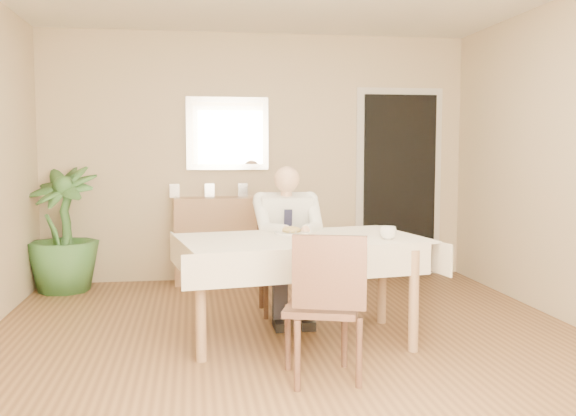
{
  "coord_description": "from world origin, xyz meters",
  "views": [
    {
      "loc": [
        -0.7,
        -4.31,
        1.38
      ],
      "look_at": [
        0.0,
        0.35,
        0.95
      ],
      "focal_mm": 40.0,
      "sensor_mm": 36.0,
      "label": 1
    }
  ],
  "objects": [
    {
      "name": "room",
      "position": [
        0.0,
        0.0,
        1.3
      ],
      "size": [
        5.0,
        5.02,
        2.6
      ],
      "color": "brown",
      "rests_on": "ground"
    },
    {
      "name": "chair_near",
      "position": [
        0.06,
        -0.7,
        0.51
      ],
      "size": [
        0.53,
        0.54,
        0.9
      ],
      "rotation": [
        0.0,
        0.0,
        -0.32
      ],
      "color": "#3E241A",
      "rests_on": "ground"
    },
    {
      "name": "dining_table",
      "position": [
        0.07,
        0.18,
        0.67
      ],
      "size": [
        1.88,
        1.3,
        0.75
      ],
      "rotation": [
        0.0,
        0.0,
        0.17
      ],
      "color": "#906944",
      "rests_on": "ground"
    },
    {
      "name": "photo_frame_left",
      "position": [
        -0.88,
        2.38,
        0.96
      ],
      "size": [
        0.1,
        0.02,
        0.14
      ],
      "primitive_type": "cube",
      "color": "silver",
      "rests_on": "sideboard"
    },
    {
      "name": "potted_palm",
      "position": [
        -1.95,
        2.12,
        0.61
      ],
      "size": [
        0.9,
        0.9,
        1.22
      ],
      "primitive_type": "imported",
      "rotation": [
        0.0,
        0.0,
        -0.43
      ],
      "color": "#325F2B",
      "rests_on": "ground"
    },
    {
      "name": "mirror",
      "position": [
        -0.33,
        2.47,
        1.55
      ],
      "size": [
        0.86,
        0.04,
        0.76
      ],
      "color": "silver",
      "rests_on": "room"
    },
    {
      "name": "knife",
      "position": [
        0.07,
        0.3,
        0.78
      ],
      "size": [
        0.01,
        0.13,
        0.01
      ],
      "primitive_type": "cylinder",
      "rotation": [
        1.57,
        0.0,
        0.0
      ],
      "color": "silver",
      "rests_on": "dining_table"
    },
    {
      "name": "doorway",
      "position": [
        1.55,
        2.46,
        1.0
      ],
      "size": [
        0.96,
        0.07,
        2.1
      ],
      "color": "beige",
      "rests_on": "ground"
    },
    {
      "name": "chair_far",
      "position": [
        0.07,
        1.06,
        0.5
      ],
      "size": [
        0.43,
        0.43,
        0.9
      ],
      "rotation": [
        0.0,
        0.0,
        0.02
      ],
      "color": "#3E241A",
      "rests_on": "ground"
    },
    {
      "name": "photo_frame_center",
      "position": [
        -0.52,
        2.4,
        0.96
      ],
      "size": [
        0.1,
        0.02,
        0.14
      ],
      "primitive_type": "cube",
      "color": "silver",
      "rests_on": "sideboard"
    },
    {
      "name": "seated_man",
      "position": [
        0.07,
        0.77,
        0.69
      ],
      "size": [
        0.48,
        0.72,
        1.24
      ],
      "color": "white",
      "rests_on": "ground"
    },
    {
      "name": "sideboard",
      "position": [
        -0.33,
        2.32,
        0.44
      ],
      "size": [
        1.12,
        0.41,
        0.89
      ],
      "primitive_type": "cube",
      "rotation": [
        0.0,
        0.0,
        -0.03
      ],
      "color": "#906944",
      "rests_on": "ground"
    },
    {
      "name": "window",
      "position": [
        0.0,
        -2.47,
        1.45
      ],
      "size": [
        1.34,
        0.04,
        1.44
      ],
      "color": "beige",
      "rests_on": "room"
    },
    {
      "name": "food",
      "position": [
        0.03,
        0.36,
        0.78
      ],
      "size": [
        0.14,
        0.14,
        0.06
      ],
      "primitive_type": "ellipsoid",
      "color": "olive",
      "rests_on": "dining_table"
    },
    {
      "name": "photo_frame_right",
      "position": [
        -0.17,
        2.4,
        0.96
      ],
      "size": [
        0.1,
        0.02,
        0.14
      ],
      "primitive_type": "cube",
      "color": "silver",
      "rests_on": "sideboard"
    },
    {
      "name": "coffee_mug",
      "position": [
        0.65,
        -0.01,
        0.8
      ],
      "size": [
        0.14,
        0.14,
        0.09
      ],
      "primitive_type": "imported",
      "rotation": [
        0.0,
        0.0,
        0.19
      ],
      "color": "white",
      "rests_on": "dining_table"
    },
    {
      "name": "fork",
      "position": [
        -0.01,
        0.3,
        0.78
      ],
      "size": [
        0.01,
        0.13,
        0.01
      ],
      "primitive_type": "cylinder",
      "rotation": [
        1.57,
        0.0,
        0.0
      ],
      "color": "silver",
      "rests_on": "dining_table"
    },
    {
      "name": "plate",
      "position": [
        0.03,
        0.36,
        0.76
      ],
      "size": [
        0.26,
        0.26,
        0.02
      ],
      "primitive_type": "cylinder",
      "color": "white",
      "rests_on": "dining_table"
    }
  ]
}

